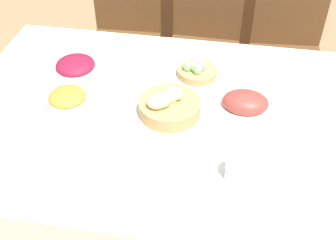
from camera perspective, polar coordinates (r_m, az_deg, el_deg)
The scene contains 16 objects.
ground_plane at distance 2.24m, azimuth 0.56°, elevation -13.63°, with size 12.00×12.00×0.00m, color #937551.
dining_table at distance 1.95m, azimuth 0.63°, elevation -7.38°, with size 1.79×1.18×0.73m.
chair_far_left at distance 2.66m, azimuth -5.90°, elevation 11.95°, with size 0.44×0.44×1.01m.
chair_far_right at distance 2.60m, azimuth 15.94°, elevation 9.73°, with size 0.45×0.45×1.01m.
chair_far_center at distance 2.58m, azimuth 4.93°, elevation 11.05°, with size 0.43×0.43×1.01m.
bread_basket at distance 1.67m, azimuth 0.11°, elevation 2.07°, with size 0.25×0.25×0.11m.
egg_basket at distance 1.89m, azimuth 3.88°, elevation 6.75°, with size 0.18×0.18×0.08m.
ham_platter at distance 1.73m, azimuth 10.42°, elevation 2.23°, with size 0.29×0.20×0.09m.
carrot_bowl at distance 1.73m, azimuth -13.38°, elevation 2.49°, with size 0.18×0.18×0.09m.
beet_salad_bowl at distance 1.92m, azimuth -12.37°, elevation 6.82°, with size 0.20×0.20×0.09m.
dinner_plate at distance 1.38m, azimuth -0.48°, elevation -10.79°, with size 0.23×0.23×0.01m.
fork at distance 1.41m, azimuth -6.19°, elevation -10.02°, with size 0.02×0.18×0.00m.
knife at distance 1.37m, azimuth 5.40°, elevation -11.61°, with size 0.02×0.18×0.00m.
spoon at distance 1.37m, azimuth 6.67°, elevation -11.76°, with size 0.02×0.18×0.00m.
drinking_cup at distance 1.44m, azimuth 9.34°, elevation -6.66°, with size 0.08×0.08×0.08m.
butter_dish at distance 1.53m, azimuth -8.13°, elevation -4.29°, with size 0.13×0.08×0.03m.
Camera 1 is at (0.20, -1.28, 1.82)m, focal length 45.00 mm.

